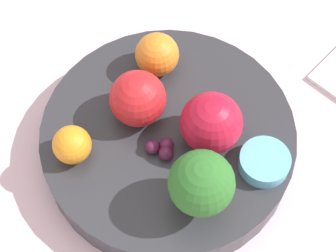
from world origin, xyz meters
name	(u,v)px	position (x,y,z in m)	size (l,w,h in m)	color
ground_plane	(168,157)	(0.00, 0.00, 0.00)	(6.00, 6.00, 0.00)	gray
table_surface	(168,153)	(0.00, 0.00, 0.01)	(1.20, 1.20, 0.02)	silver
bowl	(168,140)	(0.00, 0.00, 0.04)	(0.26, 0.26, 0.04)	#2D2D33
broccoli	(201,184)	(-0.05, -0.07, 0.10)	(0.06, 0.06, 0.08)	#99C17A
apple_red	(211,123)	(0.02, -0.04, 0.09)	(0.06, 0.06, 0.06)	#B7142D
apple_green	(139,98)	(0.00, 0.04, 0.09)	(0.06, 0.06, 0.06)	red
orange_front	(72,145)	(-0.07, 0.06, 0.08)	(0.04, 0.04, 0.04)	orange
orange_back	(157,55)	(0.06, 0.05, 0.08)	(0.05, 0.05, 0.05)	orange
grape_cluster	(162,149)	(-0.02, -0.01, 0.07)	(0.02, 0.03, 0.01)	#511938
small_cup	(264,162)	(0.02, -0.10, 0.07)	(0.05, 0.05, 0.02)	#66B2DB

